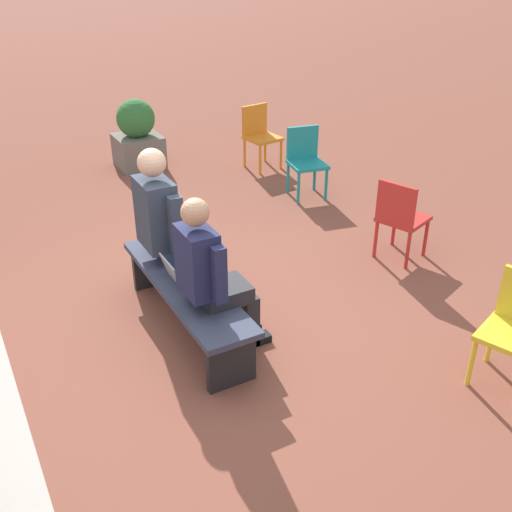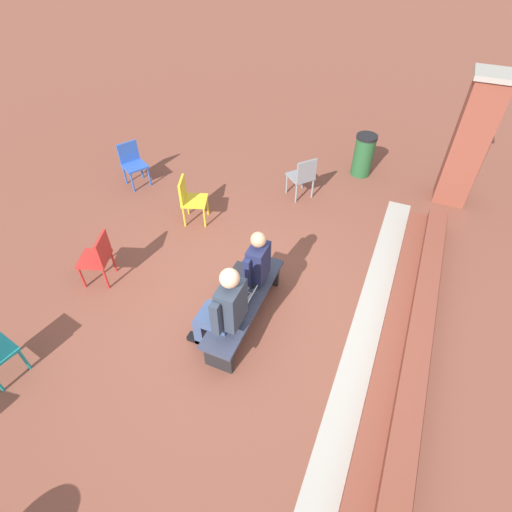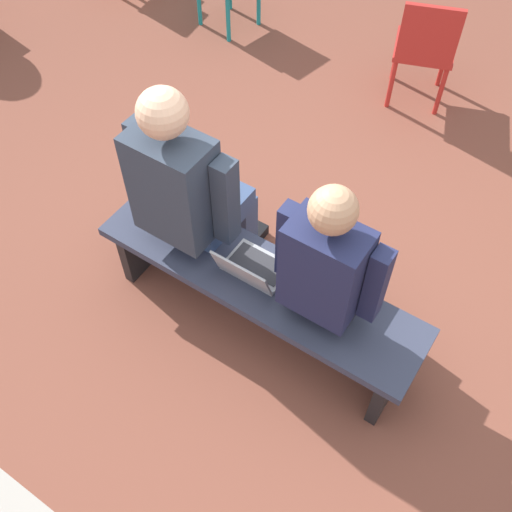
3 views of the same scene
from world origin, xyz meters
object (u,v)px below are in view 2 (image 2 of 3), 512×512
person_adult (223,308)px  plastic_chair_far_right (132,162)px  plastic_chair_near_bench_left (303,175)px  laptop (244,299)px  litter_bin (363,155)px  plastic_chair_by_pillar (190,198)px  person_student (251,266)px  plastic_chair_foreground (98,256)px  bench (245,304)px

person_adult → plastic_chair_far_right: bearing=-129.5°
plastic_chair_near_bench_left → plastic_chair_far_right: size_ratio=1.00×
laptop → litter_bin: bearing=172.0°
plastic_chair_by_pillar → plastic_chair_far_right: size_ratio=1.00×
person_student → litter_bin: size_ratio=1.53×
laptop → plastic_chair_foreground: (0.07, -2.32, -0.02)m
bench → person_student: (-0.37, -0.07, 0.35)m
plastic_chair_by_pillar → person_student: bearing=52.4°
laptop → person_adult: bearing=-11.3°
plastic_chair_by_pillar → litter_bin: litter_bin is taller
bench → laptop: 0.15m
plastic_chair_by_pillar → plastic_chair_near_bench_left: bearing=132.6°
plastic_chair_by_pillar → plastic_chair_near_bench_left: 2.15m
plastic_chair_by_pillar → laptop: bearing=46.2°
plastic_chair_foreground → plastic_chair_far_right: size_ratio=1.00×
plastic_chair_foreground → bench: bearing=92.6°
plastic_chair_by_pillar → plastic_chair_foreground: 1.88m
plastic_chair_far_right → person_student: bearing=59.8°
plastic_chair_by_pillar → plastic_chair_foreground: same height
plastic_chair_foreground → plastic_chair_far_right: 2.71m
plastic_chair_far_right → plastic_chair_near_bench_left: bearing=104.2°
bench → laptop: size_ratio=5.62×
plastic_chair_near_bench_left → laptop: bearing=4.3°
plastic_chair_near_bench_left → person_adult: bearing=2.5°
plastic_chair_foreground → plastic_chair_far_right: same height
laptop → plastic_chair_far_right: size_ratio=0.38×
plastic_chair_foreground → litter_bin: (-4.56, 2.95, -0.05)m
laptop → plastic_chair_near_bench_left: 3.21m
plastic_chair_near_bench_left → plastic_chair_foreground: size_ratio=1.00×
plastic_chair_near_bench_left → plastic_chair_foreground: same height
bench → plastic_chair_near_bench_left: (-3.16, -0.23, 0.13)m
bench → plastic_chair_far_right: (-2.34, -3.47, 0.13)m
person_adult → plastic_chair_near_bench_left: person_adult is taller
laptop → plastic_chair_foreground: 2.32m
plastic_chair_near_bench_left → plastic_chair_far_right: 3.34m
bench → litter_bin: (-4.46, 0.64, 0.08)m
bench → plastic_chair_near_bench_left: bearing=-175.8°
person_student → plastic_chair_foreground: 2.30m
person_adult → plastic_chair_far_right: (-2.80, -3.39, -0.27)m
plastic_chair_far_right → bench: bearing=55.9°
person_adult → plastic_chair_foreground: size_ratio=1.70×
person_student → plastic_chair_by_pillar: (-1.34, -1.75, -0.23)m
person_student → person_adult: bearing=-0.5°
plastic_chair_by_pillar → plastic_chair_far_right: 1.77m
plastic_chair_by_pillar → plastic_chair_foreground: bearing=-15.2°
laptop → litter_bin: litter_bin is taller
person_student → plastic_chair_far_right: size_ratio=1.57×
laptop → plastic_chair_foreground: size_ratio=0.38×
bench → plastic_chair_foreground: 2.31m
plastic_chair_far_right → laptop: bearing=55.6°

